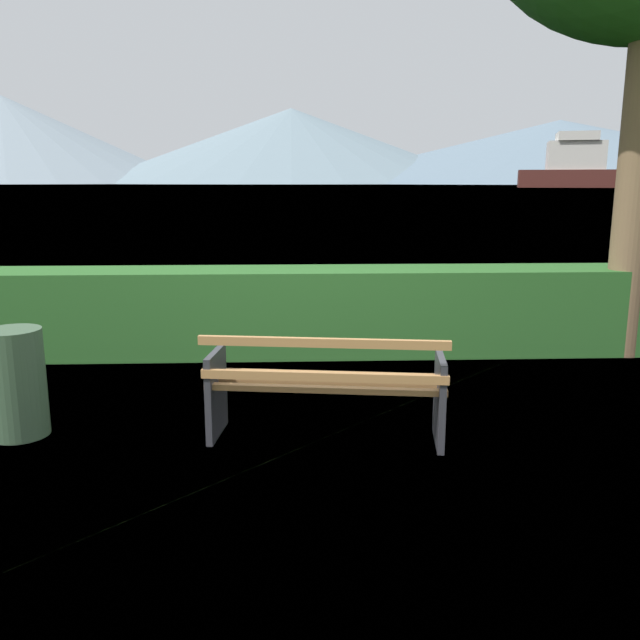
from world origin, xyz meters
TOP-DOWN VIEW (x-y plane):
  - ground_plane at (0.00, 0.00)m, footprint 1400.00×1400.00m
  - water_surface at (0.00, 306.35)m, footprint 620.00×620.00m
  - park_bench at (-0.01, -0.06)m, footprint 1.86×0.80m
  - hedge_row at (0.00, 2.61)m, footprint 12.48×0.81m
  - trash_bin at (-2.40, 0.15)m, footprint 0.44×0.44m
  - distant_hills at (27.15, 533.46)m, footprint 789.60×416.48m

SIDE VIEW (x-z plane):
  - ground_plane at x=0.00m, z-range 0.00..0.00m
  - water_surface at x=0.00m, z-range 0.00..0.00m
  - trash_bin at x=-2.40m, z-range 0.00..0.85m
  - park_bench at x=-0.01m, z-range 0.00..0.86m
  - hedge_row at x=0.00m, z-range 0.00..0.98m
  - distant_hills at x=27.15m, z-range -4.71..61.82m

